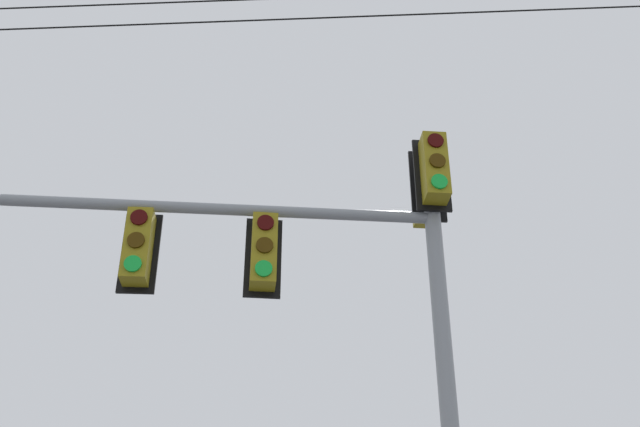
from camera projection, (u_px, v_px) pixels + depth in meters
The scene contains 1 object.
signal_mast_assembly at pixel (346, 282), 8.85m from camera, with size 5.24×2.23×7.00m.
Camera 1 is at (0.27, 7.69, 1.36)m, focal length 42.49 mm.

